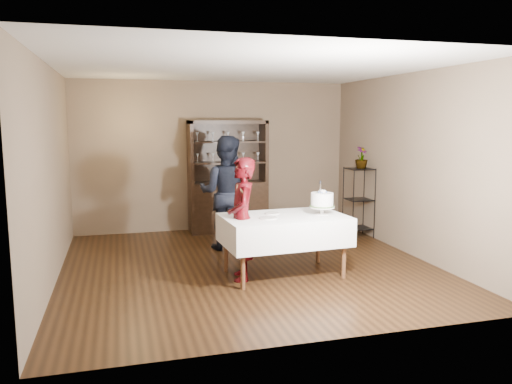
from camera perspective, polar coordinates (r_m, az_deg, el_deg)
floor at (r=7.02m, az=-0.88°, el=-8.40°), size 5.00×5.00×0.00m
ceiling at (r=6.76m, az=-0.93°, el=14.11°), size 5.00×5.00×0.00m
back_wall at (r=9.19m, az=-4.82°, el=4.10°), size 5.00×0.02×2.70m
wall_left at (r=6.59m, az=-22.45°, el=1.87°), size 0.02×5.00×2.70m
wall_right at (r=7.77m, az=17.28°, el=3.00°), size 0.02×5.00×2.70m
china_hutch at (r=9.06m, az=-3.24°, el=-0.30°), size 1.40×0.48×2.00m
plant_etagere at (r=8.77m, az=11.66°, el=-0.83°), size 0.42×0.42×1.20m
cake_table at (r=6.47m, az=3.21°, el=-4.34°), size 1.63×1.06×0.79m
woman at (r=6.28m, az=-1.61°, el=-3.10°), size 0.45×0.62×1.55m
man at (r=7.76m, az=-3.47°, el=-0.09°), size 1.06×0.97×1.77m
cake at (r=6.54m, az=7.55°, el=-1.01°), size 0.33×0.33×0.45m
plate_near at (r=6.24m, az=1.36°, el=-2.99°), size 0.25×0.25×0.01m
plate_far at (r=6.56m, az=1.84°, el=-2.44°), size 0.26×0.26×0.01m
potted_plant at (r=8.66m, az=11.96°, el=3.85°), size 0.28×0.28×0.37m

